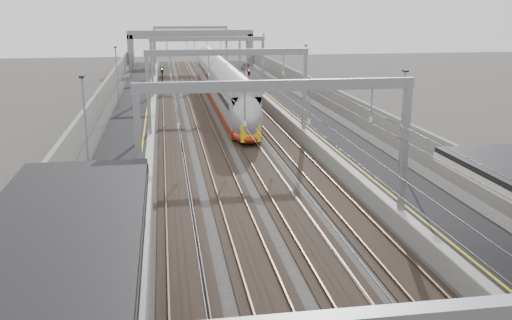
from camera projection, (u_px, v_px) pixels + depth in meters
name	position (u px, v px, depth m)	size (l,w,h in m)	color
platform_left	(131.00, 133.00, 48.16)	(4.00, 120.00, 1.00)	black
platform_right	(314.00, 127.00, 50.64)	(4.00, 120.00, 1.00)	black
tracks	(225.00, 135.00, 49.52)	(11.40, 140.00, 0.20)	black
overhead_line	(216.00, 58.00, 54.25)	(13.00, 140.00, 6.60)	gray
overbridge	(191.00, 39.00, 100.59)	(22.00, 2.20, 6.90)	slate
wall_left	(91.00, 121.00, 47.38)	(0.30, 120.00, 3.20)	slate
wall_right	(349.00, 114.00, 50.85)	(0.30, 120.00, 3.20)	slate
train	(222.00, 87.00, 64.74)	(2.52, 45.87, 3.99)	#98230D
signal_green	(162.00, 75.00, 72.42)	(0.32, 0.32, 3.48)	black
signal_red_near	(232.00, 79.00, 69.05)	(0.32, 0.32, 3.48)	black
signal_red_far	(249.00, 77.00, 70.50)	(0.32, 0.32, 3.48)	black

